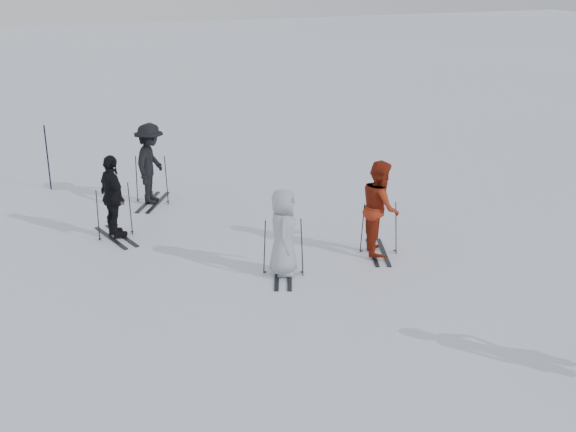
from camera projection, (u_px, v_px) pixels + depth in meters
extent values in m
plane|color=silver|center=(309.00, 283.00, 13.37)|extent=(120.00, 120.00, 0.00)
imported|color=maroon|center=(380.00, 209.00, 14.44)|extent=(1.02, 1.13, 1.92)
imported|color=#A1A6AA|center=(283.00, 233.00, 13.48)|extent=(0.81, 0.96, 1.67)
imported|color=black|center=(113.00, 198.00, 15.29)|extent=(0.66, 1.12, 1.80)
imported|color=black|center=(150.00, 164.00, 17.48)|extent=(1.28, 1.46, 1.96)
cylinder|color=black|center=(48.00, 157.00, 18.60)|extent=(0.04, 0.04, 1.70)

